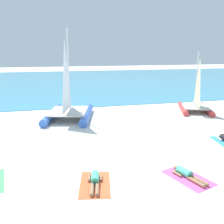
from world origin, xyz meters
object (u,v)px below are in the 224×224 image
object	(u,v)px
sunbather_center_left	(95,180)
sunbather_center_right	(187,174)
sailboat_red	(196,103)
sailboat_blue	(68,106)
towel_center_right	(188,178)
towel_center_left	(95,184)

from	to	relation	value
sunbather_center_left	sunbather_center_right	size ratio (longest dim) A/B	1.01
sailboat_red	sailboat_blue	bearing A→B (deg)	-159.39
sunbather_center_left	sunbather_center_right	bearing A→B (deg)	5.17
sailboat_blue	towel_center_right	xyz separation A→B (m)	(3.81, -9.73, -0.93)
sailboat_blue	towel_center_right	world-z (taller)	sailboat_blue
sailboat_blue	sailboat_red	size ratio (longest dim) A/B	1.33
sailboat_red	towel_center_left	distance (m)	13.37
towel_center_left	sailboat_red	bearing A→B (deg)	42.96
sunbather_center_left	sunbather_center_right	xyz separation A→B (m)	(3.53, -0.39, 0.00)
sunbather_center_left	towel_center_right	bearing A→B (deg)	4.19
sailboat_red	towel_center_left	bearing A→B (deg)	-115.03
towel_center_right	sunbather_center_right	size ratio (longest dim) A/B	1.23
towel_center_right	sunbather_center_right	world-z (taller)	sunbather_center_right
towel_center_right	sunbather_center_right	xyz separation A→B (m)	(-0.02, 0.06, 0.13)
sunbather_center_left	towel_center_left	bearing A→B (deg)	-90.00
towel_center_left	sailboat_blue	bearing A→B (deg)	91.53
towel_center_left	sunbather_center_left	distance (m)	0.14
sailboat_blue	sunbather_center_right	xyz separation A→B (m)	(3.79, -9.67, -0.81)
towel_center_left	sunbather_center_left	world-z (taller)	sunbather_center_left
towel_center_left	towel_center_right	xyz separation A→B (m)	(3.56, -0.39, 0.00)
sailboat_red	towel_center_left	size ratio (longest dim) A/B	2.50
sailboat_red	sunbather_center_right	xyz separation A→B (m)	(-6.23, -9.42, -0.58)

